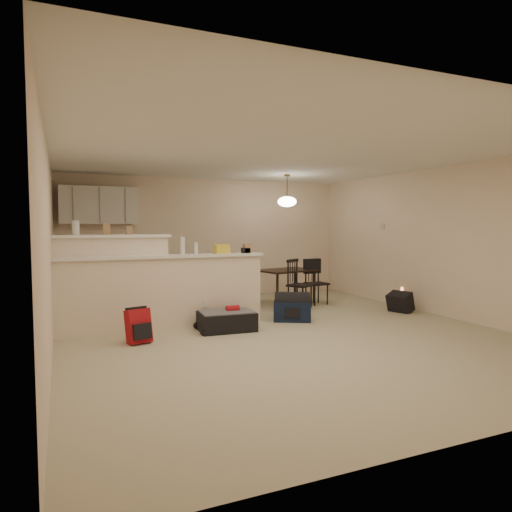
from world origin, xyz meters
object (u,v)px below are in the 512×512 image
dining_chair_near (300,284)px  red_backpack (138,326)px  pendant_lamp (287,201)px  navy_duffel (292,311)px  dining_table (287,274)px  dining_chair_far (317,282)px  black_daypack (400,303)px  suitcase (227,321)px

dining_chair_near → red_backpack: (-3.13, -1.38, -0.23)m
pendant_lamp → navy_duffel: size_ratio=1.06×
dining_table → dining_chair_far: (0.49, -0.31, -0.16)m
dining_chair_far → black_daypack: 1.60m
dining_chair_near → red_backpack: 3.43m
navy_duffel → dining_chair_far: bearing=73.9°
black_daypack → navy_duffel: bearing=68.1°
suitcase → black_daypack: 3.28m
pendant_lamp → red_backpack: size_ratio=1.41×
black_daypack → dining_table: bearing=22.4°
suitcase → red_backpack: bearing=-167.4°
dining_chair_far → red_backpack: size_ratio=1.94×
dining_chair_far → suitcase: (-2.34, -1.40, -0.29)m
pendant_lamp → dining_chair_far: size_ratio=0.72×
dining_table → black_daypack: dining_table is taller
dining_table → red_backpack: (-3.14, -1.92, -0.37)m
dining_table → navy_duffel: size_ratio=2.06×
dining_table → pendant_lamp: bearing=-129.5°
red_backpack → dining_chair_near: bearing=9.6°
dining_chair_near → red_backpack: dining_chair_near is taller
dining_chair_far → suitcase: size_ratio=1.08×
dining_chair_near → dining_chair_far: bearing=-7.0°
dining_chair_near → navy_duffel: size_ratio=1.54×
red_backpack → navy_duffel: (2.47, 0.42, -0.06)m
navy_duffel → black_daypack: 2.09m
navy_duffel → pendant_lamp: bearing=94.2°
dining_chair_near → black_daypack: size_ratio=2.35×
pendant_lamp → suitcase: 3.13m
pendant_lamp → dining_chair_far: (0.49, -0.31, -1.56)m
suitcase → black_daypack: size_ratio=2.07×
dining_table → navy_duffel: dining_table is taller
navy_duffel → dining_table: bearing=94.2°
pendant_lamp → navy_duffel: (-0.67, -1.50, -1.83)m
pendant_lamp → navy_duffel: bearing=-113.9°
dining_table → black_daypack: (1.42, -1.59, -0.42)m
dining_chair_far → black_daypack: dining_chair_far is taller
dining_table → red_backpack: 3.70m
suitcase → navy_duffel: bearing=13.5°
dining_chair_near → dining_chair_far: (0.49, 0.23, -0.02)m
dining_table → black_daypack: 2.18m
black_daypack → red_backpack: bearing=74.7°
dining_chair_far → navy_duffel: bearing=-140.5°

